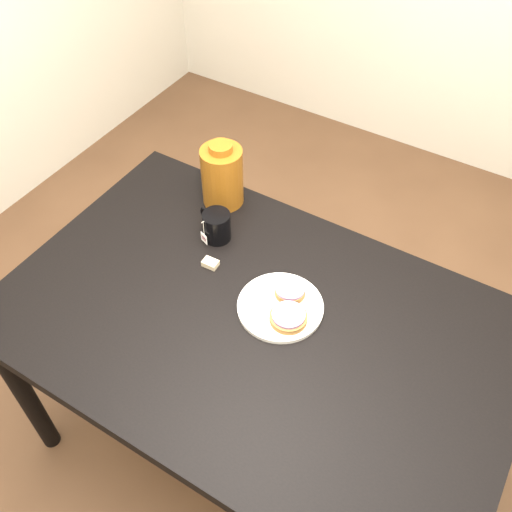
% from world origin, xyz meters
% --- Properties ---
extents(ground_plane, '(4.00, 4.00, 0.00)m').
position_xyz_m(ground_plane, '(0.00, 0.00, 0.00)').
color(ground_plane, brown).
extents(table, '(1.40, 0.90, 0.75)m').
position_xyz_m(table, '(0.00, 0.00, 0.67)').
color(table, black).
rests_on(table, ground_plane).
extents(plate, '(0.24, 0.24, 0.02)m').
position_xyz_m(plate, '(0.04, 0.07, 0.76)').
color(plate, white).
rests_on(plate, table).
extents(bagel_back, '(0.11, 0.11, 0.03)m').
position_xyz_m(bagel_back, '(0.04, 0.12, 0.78)').
color(bagel_back, brown).
rests_on(bagel_back, plate).
extents(bagel_front, '(0.14, 0.14, 0.03)m').
position_xyz_m(bagel_front, '(0.08, 0.04, 0.78)').
color(bagel_front, brown).
rests_on(bagel_front, plate).
extents(mug, '(0.14, 0.11, 0.09)m').
position_xyz_m(mug, '(-0.26, 0.21, 0.80)').
color(mug, black).
rests_on(mug, table).
extents(teabag_pouch, '(0.05, 0.03, 0.02)m').
position_xyz_m(teabag_pouch, '(-0.22, 0.10, 0.76)').
color(teabag_pouch, '#C6B793').
rests_on(teabag_pouch, table).
extents(bagel_package, '(0.14, 0.14, 0.22)m').
position_xyz_m(bagel_package, '(-0.34, 0.36, 0.85)').
color(bagel_package, '#5D300C').
rests_on(bagel_package, table).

